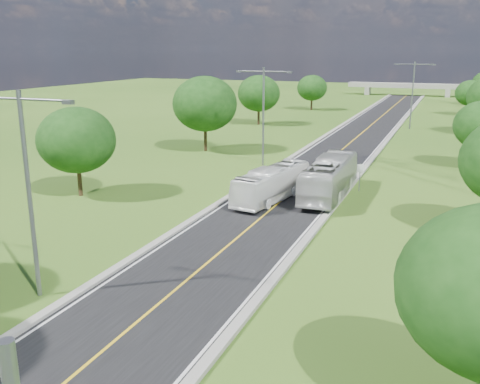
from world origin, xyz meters
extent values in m
plane|color=#305818|center=(0.00, 60.00, 0.00)|extent=(260.00, 260.00, 0.00)
cube|color=black|center=(0.00, 66.00, 0.03)|extent=(8.00, 150.00, 0.06)
cube|color=gray|center=(-4.25, 66.00, 0.11)|extent=(0.50, 150.00, 0.22)
cube|color=gray|center=(4.25, 66.00, 0.11)|extent=(0.50, 150.00, 0.22)
cylinder|color=slate|center=(5.20, 38.00, 1.20)|extent=(0.08, 0.08, 2.40)
cube|color=white|center=(5.20, 37.97, 2.00)|extent=(0.55, 0.04, 0.70)
cube|color=gray|center=(-10.00, 140.00, 1.00)|extent=(1.20, 3.00, 2.00)
cube|color=gray|center=(10.00, 140.00, 1.00)|extent=(1.20, 3.00, 2.00)
cube|color=gray|center=(0.00, 140.00, 2.60)|extent=(30.00, 3.00, 1.20)
cylinder|color=slate|center=(-6.00, 12.00, 5.00)|extent=(0.22, 0.22, 10.00)
cylinder|color=slate|center=(-4.60, 12.00, 9.60)|extent=(2.80, 0.12, 0.12)
cube|color=slate|center=(-3.30, 12.00, 9.55)|extent=(0.50, 0.25, 0.18)
cylinder|color=slate|center=(-6.00, 45.00, 5.00)|extent=(0.22, 0.22, 10.00)
cylinder|color=slate|center=(-7.40, 45.00, 9.60)|extent=(2.80, 0.12, 0.12)
cylinder|color=slate|center=(-4.60, 45.00, 9.60)|extent=(2.80, 0.12, 0.12)
cube|color=slate|center=(-8.70, 45.00, 9.55)|extent=(0.50, 0.25, 0.18)
cube|color=slate|center=(-3.30, 45.00, 9.55)|extent=(0.50, 0.25, 0.18)
cylinder|color=slate|center=(6.00, 78.00, 5.00)|extent=(0.22, 0.22, 10.00)
cylinder|color=slate|center=(4.60, 78.00, 9.60)|extent=(2.80, 0.12, 0.12)
cylinder|color=slate|center=(7.40, 78.00, 9.60)|extent=(2.80, 0.12, 0.12)
cube|color=slate|center=(3.30, 78.00, 9.55)|extent=(0.50, 0.25, 0.18)
cube|color=slate|center=(8.70, 78.00, 9.55)|extent=(0.50, 0.25, 0.18)
cylinder|color=black|center=(-16.00, 28.00, 1.35)|extent=(0.36, 0.36, 2.70)
ellipsoid|color=#153D10|center=(-16.00, 28.00, 4.65)|extent=(6.30, 6.30, 5.36)
cylinder|color=black|center=(-15.00, 50.00, 1.62)|extent=(0.36, 0.36, 3.24)
ellipsoid|color=#153D10|center=(-15.00, 50.00, 5.58)|extent=(7.56, 7.56, 6.43)
cylinder|color=black|center=(-17.00, 74.00, 1.44)|extent=(0.36, 0.36, 2.88)
ellipsoid|color=#153D10|center=(-17.00, 74.00, 4.96)|extent=(6.72, 6.72, 5.71)
cylinder|color=black|center=(-14.50, 98.00, 1.26)|extent=(0.36, 0.36, 2.52)
ellipsoid|color=#153D10|center=(-14.50, 98.00, 4.34)|extent=(5.88, 5.88, 5.00)
cylinder|color=black|center=(15.00, 52.00, 1.26)|extent=(0.36, 0.36, 2.52)
cylinder|color=black|center=(14.50, 100.00, 1.17)|extent=(0.36, 0.36, 2.34)
ellipsoid|color=#153D10|center=(14.50, 100.00, 4.03)|extent=(5.46, 5.46, 4.64)
imported|color=silver|center=(3.20, 35.29, 1.63)|extent=(2.76, 11.30, 3.14)
imported|color=white|center=(-0.80, 32.52, 1.39)|extent=(3.78, 9.81, 2.67)
camera|label=1|loc=(12.20, -6.75, 11.76)|focal=40.00mm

